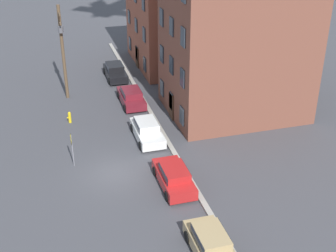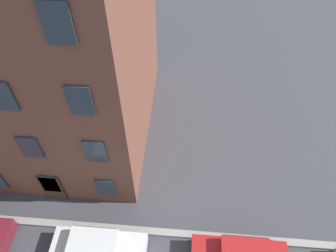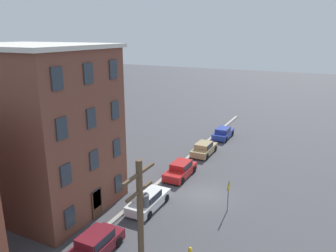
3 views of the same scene
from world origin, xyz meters
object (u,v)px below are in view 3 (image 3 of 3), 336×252
(car_tan, at_px, (204,148))
(caution_sign, at_px, (229,191))
(car_white, at_px, (148,199))
(utility_pole, at_px, (141,237))
(car_maroon, at_px, (94,244))
(car_red, at_px, (181,169))
(car_blue, at_px, (223,133))

(car_tan, height_order, caution_sign, caution_sign)
(car_white, relative_size, utility_pole, 0.52)
(car_maroon, height_order, utility_pole, utility_pole)
(car_red, distance_m, car_tan, 6.62)
(car_tan, xyz_separation_m, caution_sign, (-10.89, -5.98, 0.95))
(car_tan, height_order, utility_pole, utility_pole)
(car_red, relative_size, caution_sign, 1.72)
(caution_sign, bearing_deg, car_maroon, 145.85)
(car_blue, bearing_deg, caution_sign, -161.82)
(car_blue, distance_m, utility_pole, 30.23)
(car_white, relative_size, car_red, 1.00)
(caution_sign, distance_m, utility_pole, 12.22)
(car_tan, bearing_deg, caution_sign, -151.23)
(car_tan, xyz_separation_m, car_blue, (6.81, -0.17, 0.00))
(car_maroon, bearing_deg, utility_pole, -119.47)
(car_white, height_order, car_tan, same)
(car_white, relative_size, car_blue, 1.00)
(car_white, bearing_deg, caution_sign, -67.86)
(car_tan, xyz_separation_m, utility_pole, (-22.71, -5.29, 3.98))
(car_white, height_order, utility_pole, utility_pole)
(car_maroon, distance_m, caution_sign, 10.71)
(car_tan, relative_size, caution_sign, 1.72)
(car_tan, distance_m, car_blue, 6.81)
(car_white, bearing_deg, car_red, 1.23)
(car_red, distance_m, utility_pole, 17.39)
(car_white, distance_m, car_blue, 20.07)
(car_red, bearing_deg, utility_pole, -161.92)
(car_maroon, relative_size, car_tan, 1.00)
(car_maroon, xyz_separation_m, car_blue, (26.53, -0.17, 0.00))
(car_maroon, height_order, caution_sign, caution_sign)
(car_red, relative_size, utility_pole, 0.52)
(car_red, height_order, caution_sign, caution_sign)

